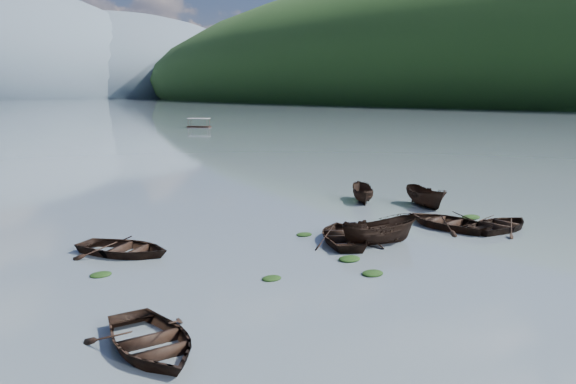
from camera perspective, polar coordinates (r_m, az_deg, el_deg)
ground_plane at (r=25.56m, az=16.91°, el=-8.16°), size 2400.00×2400.00×0.00m
right_hill_far at (r=534.01m, az=26.49°, el=8.21°), size 520.00×1200.00×190.00m
haze_mtn_d at (r=975.05m, az=-17.65°, el=9.16°), size 520.00×520.00×220.00m
rowboat_0 at (r=18.43m, az=-13.76°, el=-15.30°), size 3.82×5.06×0.99m
rowboat_1 at (r=30.14m, az=5.75°, el=-4.99°), size 5.86×6.25×1.05m
rowboat_2 at (r=29.80m, az=9.23°, el=-5.24°), size 4.61×2.81×1.67m
rowboat_3 at (r=34.37m, az=15.86°, el=-3.44°), size 3.86×5.26×1.06m
rowboat_4 at (r=34.74m, az=20.81°, el=-3.58°), size 4.67×3.34×0.97m
rowboat_5 at (r=40.06m, az=13.80°, el=-1.45°), size 2.99×4.58×1.66m
rowboat_6 at (r=28.78m, az=-16.32°, el=-6.08°), size 5.54×5.97×1.01m
rowboat_8 at (r=41.11m, az=7.53°, el=-0.96°), size 3.41×3.82×1.45m
weed_clump_0 at (r=24.95m, az=8.59°, el=-8.28°), size 1.01×0.83×0.22m
weed_clump_1 at (r=24.08m, az=-1.67°, el=-8.85°), size 0.88×0.71×0.19m
weed_clump_2 at (r=26.84m, az=6.26°, el=-6.89°), size 1.12×0.90×0.24m
weed_clump_3 at (r=35.78m, az=12.39°, el=-2.76°), size 0.78×0.66×0.17m
weed_clump_4 at (r=37.20m, az=18.09°, el=-2.54°), size 1.26×1.00×0.26m
weed_clump_5 at (r=25.84m, az=-18.48°, el=-8.05°), size 0.95×0.76×0.20m
weed_clump_6 at (r=31.23m, az=1.65°, el=-4.41°), size 0.93×0.77×0.19m
weed_clump_7 at (r=32.99m, az=9.28°, el=-3.75°), size 1.02×0.82×0.22m
pontoon_right at (r=129.32m, az=-9.03°, el=6.50°), size 4.97×5.28×1.97m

